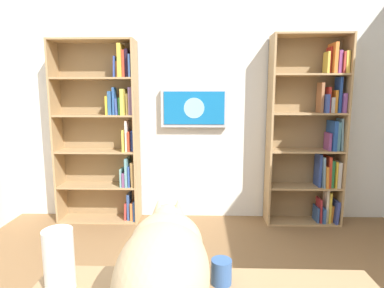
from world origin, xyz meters
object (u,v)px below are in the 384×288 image
wall_mounted_tv (194,108)px  paper_towel_roll (59,260)px  bookshelf_left (314,134)px  bookshelf_right (106,132)px  cat (164,264)px  coffee_mug (221,272)px

wall_mounted_tv → paper_towel_roll: (0.45, 2.50, -0.46)m
bookshelf_left → bookshelf_right: bookshelf_left is taller
wall_mounted_tv → cat: size_ratio=1.12×
paper_towel_roll → coffee_mug: 0.61m
bookshelf_right → cat: bookshelf_right is taller
bookshelf_left → coffee_mug: 2.66m
wall_mounted_tv → coffee_mug: size_ratio=7.87×
paper_towel_roll → bookshelf_left: bearing=-126.5°
bookshelf_left → paper_towel_roll: 3.02m
bookshelf_right → cat: bearing=110.7°
cat → paper_towel_roll: cat is taller
bookshelf_left → cat: bearing=61.2°
bookshelf_left → paper_towel_roll: size_ratio=8.90×
bookshelf_left → cat: 2.89m
coffee_mug → bookshelf_right: bearing=-64.0°
cat → bookshelf_left: bearing=-118.8°
bookshelf_left → bookshelf_right: 2.34m
wall_mounted_tv → bookshelf_left: bearing=176.4°
wall_mounted_tv → coffee_mug: 2.51m
bookshelf_left → wall_mounted_tv: bookshelf_left is taller
bookshelf_right → bookshelf_left: bearing=179.9°
cat → coffee_mug: bearing=-141.6°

